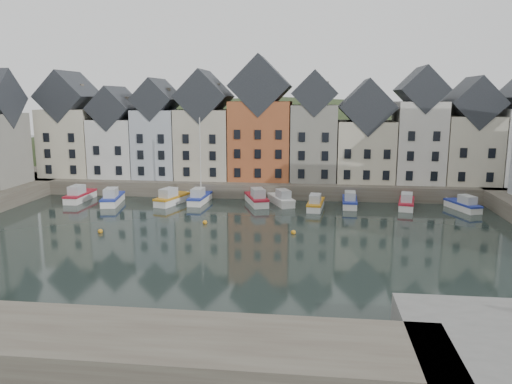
# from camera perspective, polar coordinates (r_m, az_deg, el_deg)

# --- Properties ---
(ground) EXTENTS (260.00, 260.00, 0.00)m
(ground) POSITION_cam_1_polar(r_m,az_deg,el_deg) (47.69, -3.25, -6.16)
(ground) COLOR black
(ground) RESTS_ON ground
(far_quay) EXTENTS (90.00, 16.00, 2.00)m
(far_quay) POSITION_cam_1_polar(r_m,az_deg,el_deg) (76.43, 0.67, 1.08)
(far_quay) COLOR #4D443B
(far_quay) RESTS_ON ground
(hillside) EXTENTS (153.60, 70.40, 64.00)m
(hillside) POSITION_cam_1_polar(r_m,az_deg,el_deg) (106.12, 2.19, -6.68)
(hillside) COLOR #22341A
(hillside) RESTS_ON ground
(far_terrace) EXTENTS (72.37, 8.16, 17.78)m
(far_terrace) POSITION_cam_1_polar(r_m,az_deg,el_deg) (73.24, 3.03, 6.85)
(far_terrace) COLOR beige
(far_terrace) RESTS_ON far_quay
(mooring_buoys) EXTENTS (20.50, 5.50, 0.50)m
(mooring_buoys) POSITION_cam_1_polar(r_m,az_deg,el_deg) (53.47, -6.48, -4.17)
(mooring_buoys) COLOR #C27E16
(mooring_buoys) RESTS_ON ground
(boat_a) EXTENTS (2.03, 6.42, 2.46)m
(boat_a) POSITION_cam_1_polar(r_m,az_deg,el_deg) (71.82, -19.50, -0.39)
(boat_a) COLOR silver
(boat_a) RESTS_ON ground
(boat_b) EXTENTS (3.08, 6.64, 2.45)m
(boat_b) POSITION_cam_1_polar(r_m,az_deg,el_deg) (68.46, -16.08, -0.72)
(boat_b) COLOR silver
(boat_b) RESTS_ON ground
(boat_c) EXTENTS (3.67, 6.62, 2.43)m
(boat_c) POSITION_cam_1_polar(r_m,az_deg,el_deg) (66.73, -9.61, -0.74)
(boat_c) COLOR silver
(boat_c) RESTS_ON ground
(boat_d) EXTENTS (2.21, 6.10, 11.47)m
(boat_d) POSITION_cam_1_polar(r_m,az_deg,el_deg) (66.85, -6.47, -0.62)
(boat_d) COLOR silver
(boat_d) RESTS_ON ground
(boat_e) EXTENTS (4.01, 6.74, 2.47)m
(boat_e) POSITION_cam_1_polar(r_m,az_deg,el_deg) (65.53, 0.09, -0.79)
(boat_e) COLOR silver
(boat_e) RESTS_ON ground
(boat_f) EXTENTS (4.13, 6.19, 2.29)m
(boat_f) POSITION_cam_1_polar(r_m,az_deg,el_deg) (65.55, 2.92, -0.85)
(boat_f) COLOR silver
(boat_f) RESTS_ON ground
(boat_g) EXTENTS (2.34, 5.92, 2.22)m
(boat_g) POSITION_cam_1_polar(r_m,az_deg,el_deg) (63.22, 6.82, -1.37)
(boat_g) COLOR silver
(boat_g) RESTS_ON ground
(boat_h) EXTENTS (2.09, 5.96, 2.26)m
(boat_h) POSITION_cam_1_polar(r_m,az_deg,el_deg) (65.49, 10.66, -1.04)
(boat_h) COLOR silver
(boat_h) RESTS_ON ground
(boat_i) EXTENTS (2.94, 6.14, 2.26)m
(boat_i) POSITION_cam_1_polar(r_m,az_deg,el_deg) (66.19, 16.82, -1.20)
(boat_i) COLOR silver
(boat_i) RESTS_ON ground
(boat_j) EXTENTS (3.56, 5.94, 2.18)m
(boat_j) POSITION_cam_1_polar(r_m,az_deg,el_deg) (67.33, 22.63, -1.40)
(boat_j) COLOR silver
(boat_j) RESTS_ON ground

